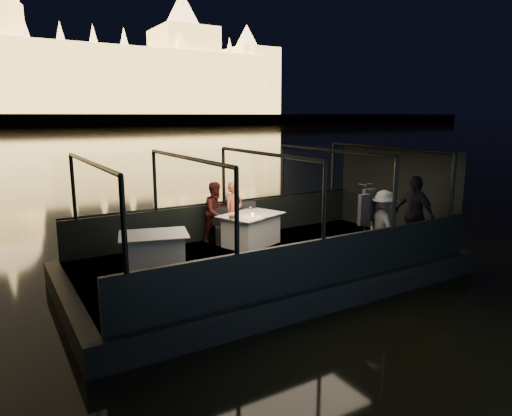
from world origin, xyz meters
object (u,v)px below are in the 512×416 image
person_woman_coral (234,210)px  passenger_dark (413,217)px  person_man_maroon (216,212)px  passenger_stripe (384,223)px  coat_stand (365,220)px  wine_bottle (238,214)px  chair_port_left (224,226)px  dining_table_central (251,229)px  chair_port_right (251,222)px  dining_table_aft (154,250)px

person_woman_coral → passenger_dark: passenger_dark is taller
person_man_maroon → passenger_stripe: passenger_stripe is taller
coat_stand → person_woman_coral: coat_stand is taller
wine_bottle → person_man_maroon: bearing=88.9°
chair_port_left → person_man_maroon: (-0.06, 0.27, 0.30)m
passenger_stripe → dining_table_central: bearing=49.2°
chair_port_right → passenger_dark: (2.55, -2.93, 0.40)m
person_woman_coral → passenger_stripe: size_ratio=0.94×
coat_stand → chair_port_left: bearing=126.8°
dining_table_central → chair_port_right: bearing=59.5°
person_woman_coral → passenger_stripe: passenger_stripe is taller
person_woman_coral → person_man_maroon: (-0.50, 0.00, 0.00)m
person_man_maroon → wine_bottle: size_ratio=4.76×
dining_table_central → person_man_maroon: 0.99m
passenger_stripe → wine_bottle: size_ratio=4.90×
chair_port_left → passenger_dark: (3.33, -2.93, 0.40)m
chair_port_left → person_woman_coral: bearing=52.8°
chair_port_left → dining_table_central: bearing=-19.7°
dining_table_aft → chair_port_left: (2.06, 0.90, 0.06)m
chair_port_right → wine_bottle: wine_bottle is taller
person_woman_coral → passenger_stripe: 3.77m
coat_stand → person_man_maroon: size_ratio=1.14×
wine_bottle → passenger_dark: bearing=-31.1°
dining_table_aft → passenger_dark: 5.78m
chair_port_right → chair_port_left: bearing=-159.4°
person_man_maroon → passenger_stripe: (2.41, -3.25, 0.10)m
passenger_dark → passenger_stripe: bearing=-88.0°
dining_table_aft → person_woman_coral: 2.78m
chair_port_left → passenger_stripe: size_ratio=0.55×
dining_table_central → person_man_maroon: size_ratio=0.96×
passenger_dark → chair_port_left: bearing=-132.3°
dining_table_aft → person_man_maroon: (2.00, 1.17, 0.36)m
passenger_stripe → passenger_dark: (0.98, 0.05, 0.00)m
dining_table_central → passenger_dark: passenger_dark is taller
dining_table_central → coat_stand: coat_stand is taller
coat_stand → person_woman_coral: size_ratio=1.17×
chair_port_right → passenger_dark: size_ratio=0.52×
chair_port_left → chair_port_right: chair_port_right is taller
coat_stand → dining_table_central: bearing=123.7°
coat_stand → wine_bottle: bearing=138.8°
dining_table_central → person_man_maroon: bearing=128.8°
chair_port_left → person_woman_coral: (0.44, 0.27, 0.30)m
person_man_maroon → passenger_dark: size_ratio=0.83×
dining_table_central → coat_stand: size_ratio=0.84×
dining_table_aft → wine_bottle: (1.98, 0.03, 0.53)m
passenger_dark → dining_table_aft: bearing=-111.6°
person_woman_coral → coat_stand: bearing=-72.5°
passenger_stripe → passenger_dark: bearing=-73.6°
dining_table_aft → passenger_dark: passenger_dark is taller
chair_port_right → passenger_dark: passenger_dark is taller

